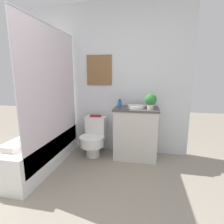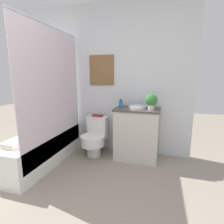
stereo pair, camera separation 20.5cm
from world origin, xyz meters
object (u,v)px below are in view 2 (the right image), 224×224
object	(u,v)px
toilet	(95,136)
book_on_tank	(98,116)
sink	(138,107)
potted_plant	(151,101)
soap_bottle	(121,104)

from	to	relation	value
toilet	book_on_tank	xyz separation A→B (m)	(0.00, 0.14, 0.33)
sink	toilet	bearing A→B (deg)	-175.28
potted_plant	book_on_tank	xyz separation A→B (m)	(-0.91, 0.17, -0.32)
toilet	sink	bearing A→B (deg)	4.72
toilet	potted_plant	distance (m)	1.12
toilet	soap_bottle	xyz separation A→B (m)	(0.43, 0.06, 0.57)
sink	potted_plant	distance (m)	0.26
potted_plant	toilet	bearing A→B (deg)	177.77
sink	soap_bottle	xyz separation A→B (m)	(-0.27, 0.00, 0.04)
sink	soap_bottle	world-z (taller)	soap_bottle
potted_plant	book_on_tank	world-z (taller)	potted_plant
toilet	potted_plant	world-z (taller)	potted_plant
sink	soap_bottle	size ratio (longest dim) A/B	2.41
toilet	potted_plant	size ratio (longest dim) A/B	2.70
soap_bottle	book_on_tank	size ratio (longest dim) A/B	0.74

